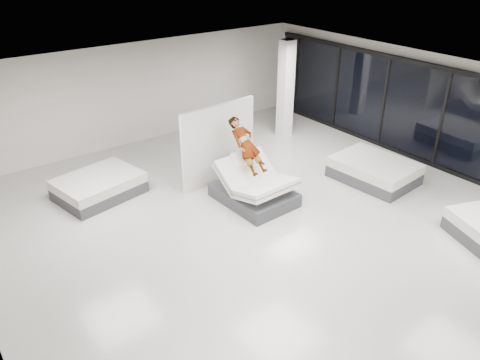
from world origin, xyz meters
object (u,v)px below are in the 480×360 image
(person, at_px, (247,154))
(flat_bed_left_far, at_px, (99,186))
(hero_bed, at_px, (254,188))
(remote, at_px, (262,163))
(column, at_px, (286,89))
(flat_bed_right_far, at_px, (374,170))
(divider_panel, at_px, (219,144))

(person, distance_m, flat_bed_left_far, 3.95)
(hero_bed, relative_size, remote, 14.52)
(person, height_order, flat_bed_left_far, person)
(column, bearing_deg, person, -143.98)
(column, bearing_deg, flat_bed_right_far, -93.15)
(divider_panel, bearing_deg, flat_bed_left_far, 154.48)
(flat_bed_right_far, height_order, flat_bed_left_far, flat_bed_right_far)
(hero_bed, xyz_separation_m, flat_bed_left_far, (-3.06, 2.64, -0.11))
(person, distance_m, column, 4.50)
(person, distance_m, flat_bed_right_far, 3.79)
(flat_bed_right_far, bearing_deg, flat_bed_left_far, 150.21)
(person, relative_size, column, 0.50)
(divider_panel, height_order, flat_bed_right_far, divider_panel)
(hero_bed, distance_m, flat_bed_left_far, 4.05)
(remote, distance_m, flat_bed_right_far, 3.42)
(flat_bed_left_far, bearing_deg, column, 2.69)
(divider_panel, distance_m, flat_bed_right_far, 4.36)
(divider_panel, bearing_deg, person, -93.40)
(hero_bed, height_order, person, person)
(flat_bed_right_far, bearing_deg, person, 158.07)
(person, relative_size, divider_panel, 0.66)
(divider_panel, height_order, flat_bed_left_far, divider_panel)
(flat_bed_right_far, xyz_separation_m, flat_bed_left_far, (-6.46, 3.70, -0.01))
(person, distance_m, divider_panel, 1.19)
(flat_bed_left_far, height_order, column, column)
(hero_bed, distance_m, remote, 0.69)
(flat_bed_right_far, relative_size, column, 0.70)
(remote, bearing_deg, flat_bed_right_far, -20.18)
(hero_bed, bearing_deg, remote, -6.02)
(remote, relative_size, column, 0.04)
(remote, distance_m, flat_bed_left_far, 4.30)
(flat_bed_right_far, bearing_deg, column, 86.85)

